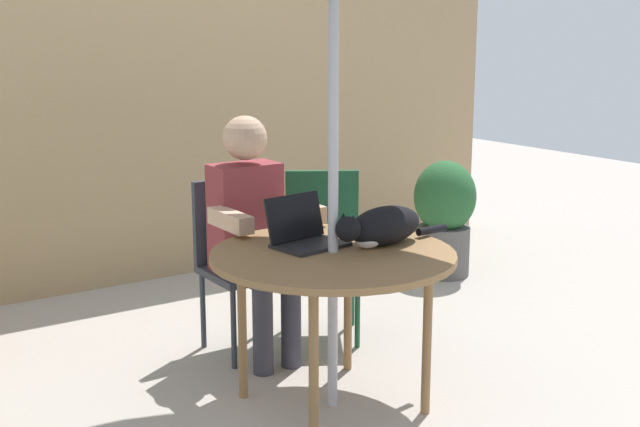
# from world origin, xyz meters

# --- Properties ---
(ground_plane) EXTENTS (14.00, 14.00, 0.00)m
(ground_plane) POSITION_xyz_m (0.00, 0.00, 0.00)
(ground_plane) COLOR #ADA399
(fence_back) EXTENTS (5.92, 0.08, 1.87)m
(fence_back) POSITION_xyz_m (0.00, 2.28, 0.93)
(fence_back) COLOR tan
(fence_back) RESTS_ON ground
(patio_table) EXTENTS (1.06, 1.06, 0.71)m
(patio_table) POSITION_xyz_m (0.00, 0.00, 0.65)
(patio_table) COLOR olive
(patio_table) RESTS_ON ground
(chair_occupied) EXTENTS (0.40, 0.40, 0.89)m
(chair_occupied) POSITION_xyz_m (0.00, 0.86, 0.52)
(chair_occupied) COLOR #33383F
(chair_occupied) RESTS_ON ground
(chair_empty) EXTENTS (0.55, 0.55, 0.89)m
(chair_empty) POSITION_xyz_m (0.49, 0.80, 0.52)
(chair_empty) COLOR #194C2D
(chair_empty) RESTS_ON ground
(person_seated) EXTENTS (0.48, 0.48, 1.23)m
(person_seated) POSITION_xyz_m (0.00, 0.70, 0.69)
(person_seated) COLOR maroon
(person_seated) RESTS_ON ground
(laptop) EXTENTS (0.33, 0.29, 0.21)m
(laptop) POSITION_xyz_m (-0.04, 0.18, 0.77)
(laptop) COLOR black
(laptop) RESTS_ON patio_table
(cat) EXTENTS (0.65, 0.25, 0.17)m
(cat) POSITION_xyz_m (0.24, -0.02, 0.79)
(cat) COLOR black
(cat) RESTS_ON patio_table
(potted_plant_corner) EXTENTS (0.42, 0.42, 0.78)m
(potted_plant_corner) POSITION_xyz_m (1.77, 1.25, 0.42)
(potted_plant_corner) COLOR #595654
(potted_plant_corner) RESTS_ON ground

